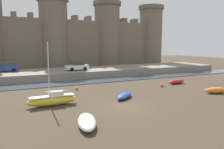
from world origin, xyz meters
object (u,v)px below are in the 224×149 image
(mooring_buoy_off_centre, at_px, (162,85))
(rowboat_midflat_centre, at_px, (216,90))
(rowboat_foreground_centre, at_px, (87,121))
(car_quay_centre_east, at_px, (5,67))
(rowboat_midflat_right, at_px, (177,81))
(mooring_buoy_near_channel, at_px, (77,89))
(car_quay_centre_west, at_px, (77,66))
(sailboat_foreground_right, at_px, (53,100))
(rowboat_midflat_left, at_px, (124,96))

(mooring_buoy_off_centre, bearing_deg, rowboat_midflat_centre, -61.26)
(rowboat_midflat_centre, xyz_separation_m, rowboat_foreground_centre, (-18.32, -3.48, -0.05))
(car_quay_centre_east, bearing_deg, mooring_buoy_off_centre, -41.48)
(rowboat_midflat_right, distance_m, rowboat_foreground_centre, 21.58)
(rowboat_midflat_centre, xyz_separation_m, mooring_buoy_near_channel, (-15.15, 9.66, -0.22))
(car_quay_centre_east, xyz_separation_m, car_quay_centre_west, (12.04, -3.37, 0.00))
(rowboat_midflat_centre, bearing_deg, mooring_buoy_off_centre, 118.74)
(sailboat_foreground_right, bearing_deg, rowboat_midflat_centre, -9.65)
(rowboat_midflat_left, bearing_deg, mooring_buoy_off_centre, 23.81)
(rowboat_midflat_left, height_order, car_quay_centre_east, car_quay_centre_east)
(car_quay_centre_west, bearing_deg, rowboat_midflat_left, -89.88)
(car_quay_centre_west, bearing_deg, rowboat_midflat_right, -48.29)
(mooring_buoy_near_channel, xyz_separation_m, car_quay_centre_east, (-8.57, 14.59, 1.92))
(rowboat_midflat_centre, distance_m, rowboat_midflat_right, 7.46)
(rowboat_midflat_right, relative_size, car_quay_centre_west, 0.73)
(sailboat_foreground_right, relative_size, car_quay_centre_east, 1.52)
(sailboat_foreground_right, height_order, mooring_buoy_near_channel, sailboat_foreground_right)
(sailboat_foreground_right, distance_m, rowboat_midflat_right, 20.27)
(rowboat_midflat_left, bearing_deg, mooring_buoy_near_channel, 116.95)
(mooring_buoy_near_channel, bearing_deg, mooring_buoy_off_centre, -15.80)
(sailboat_foreground_right, xyz_separation_m, car_quay_centre_east, (-4.17, 20.93, 1.50))
(car_quay_centre_east, bearing_deg, mooring_buoy_near_channel, -59.56)
(rowboat_midflat_left, height_order, sailboat_foreground_right, sailboat_foreground_right)
(rowboat_midflat_right, bearing_deg, mooring_buoy_off_centre, -163.81)
(car_quay_centre_west, bearing_deg, rowboat_foreground_centre, -105.24)
(sailboat_foreground_right, relative_size, mooring_buoy_off_centre, 13.07)
(car_quay_centre_east, bearing_deg, sailboat_foreground_right, -78.73)
(mooring_buoy_off_centre, xyz_separation_m, car_quay_centre_east, (-20.24, 17.89, 1.86))
(rowboat_midflat_right, bearing_deg, rowboat_midflat_left, -158.52)
(rowboat_midflat_right, relative_size, rowboat_foreground_centre, 0.77)
(sailboat_foreground_right, relative_size, mooring_buoy_near_channel, 17.02)
(car_quay_centre_west, bearing_deg, sailboat_foreground_right, -114.14)
(rowboat_midflat_centre, xyz_separation_m, car_quay_centre_east, (-23.73, 24.26, 1.70))
(sailboat_foreground_right, relative_size, rowboat_midflat_centre, 2.06)
(sailboat_foreground_right, relative_size, rowboat_foreground_centre, 1.60)
(mooring_buoy_off_centre, xyz_separation_m, mooring_buoy_near_channel, (-11.67, 3.30, -0.06))
(mooring_buoy_off_centre, distance_m, car_quay_centre_east, 27.08)
(rowboat_midflat_right, xyz_separation_m, car_quay_centre_east, (-24.01, 16.80, 1.74))
(rowboat_midflat_left, xyz_separation_m, rowboat_midflat_right, (11.93, 4.70, 0.03))
(rowboat_midflat_centre, bearing_deg, rowboat_midflat_left, 166.65)
(sailboat_foreground_right, distance_m, rowboat_midflat_centre, 19.84)
(sailboat_foreground_right, bearing_deg, mooring_buoy_near_channel, 55.23)
(rowboat_midflat_left, distance_m, car_quay_centre_west, 18.21)
(rowboat_foreground_centre, bearing_deg, rowboat_midflat_centre, 10.75)
(rowboat_midflat_left, height_order, rowboat_midflat_centre, rowboat_midflat_centre)
(rowboat_midflat_left, xyz_separation_m, car_quay_centre_west, (-0.04, 18.12, 1.77))
(rowboat_midflat_left, bearing_deg, rowboat_midflat_right, 21.48)
(rowboat_midflat_left, relative_size, mooring_buoy_near_channel, 8.79)
(sailboat_foreground_right, xyz_separation_m, mooring_buoy_off_centre, (16.07, 3.04, -0.36))
(sailboat_foreground_right, xyz_separation_m, rowboat_midflat_right, (19.84, 4.13, -0.24))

